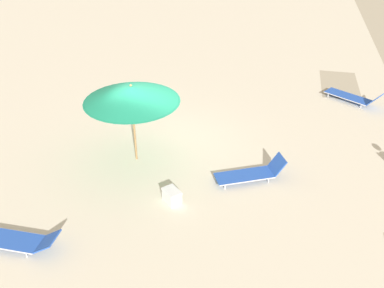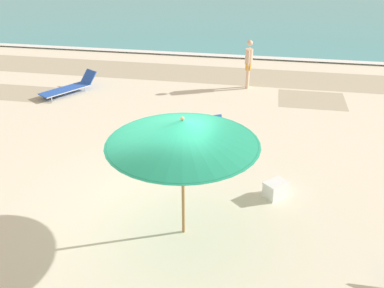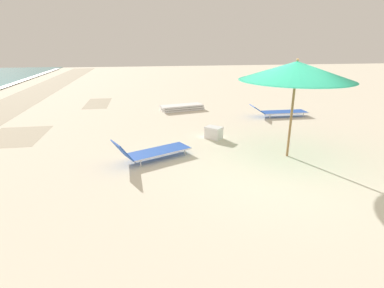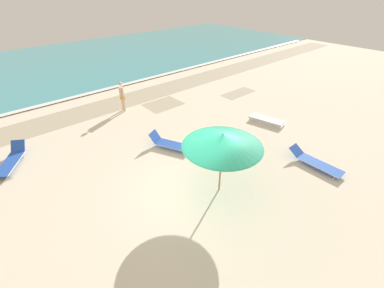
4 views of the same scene
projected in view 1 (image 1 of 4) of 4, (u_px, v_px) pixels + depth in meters
The scene contains 6 objects.
ground_plane at pixel (161, 151), 13.67m from camera, with size 60.00×60.00×0.16m.
beach_umbrella at pixel (131, 94), 12.01m from camera, with size 2.76×2.76×2.48m.
sun_lounger_under_umbrella at pixel (353, 97), 16.41m from camera, with size 1.64×2.10×0.61m.
sun_lounger_beside_umbrella at pixel (251, 173), 12.13m from camera, with size 1.40×2.04×0.63m.
sun_lounger_near_water_left at pixel (13, 239), 9.91m from camera, with size 0.63×2.27×0.48m.
cooler_box at pixel (172, 196), 11.31m from camera, with size 0.60×0.60×0.37m.
Camera 1 is at (11.05, 3.42, 7.29)m, focal length 40.00 mm.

